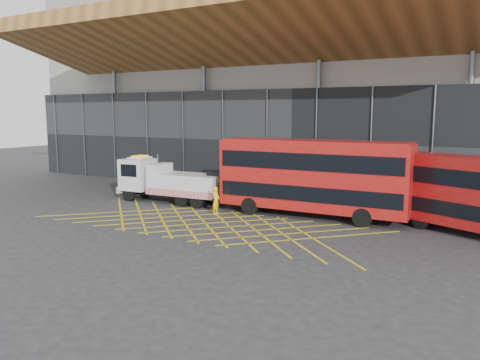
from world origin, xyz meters
The scene contains 6 objects.
ground_plane centered at (0.00, 0.00, 0.00)m, with size 120.00×120.00×0.00m, color #272629.
road_markings centered at (1.60, 0.00, 0.01)m, with size 19.96×7.16×0.01m.
construction_building centered at (1.92, 18.40, 8.98)m, with size 55.00×23.97×18.00m.
recovery_truck centered at (-4.21, 4.07, 1.49)m, with size 9.29×2.52×3.23m.
bus_towed centered at (6.24, 4.55, 2.56)m, with size 11.41×2.92×4.61m.
worker centered at (0.79, 2.44, 0.85)m, with size 0.62×0.41×1.70m, color yellow.
Camera 1 is at (15.87, -21.61, 6.25)m, focal length 35.00 mm.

